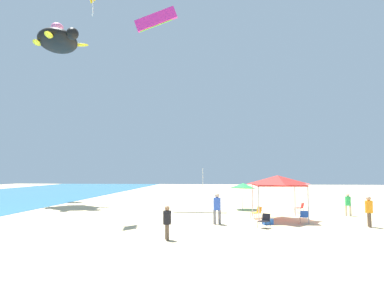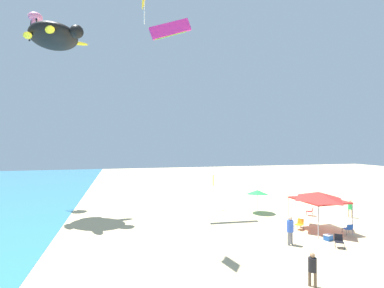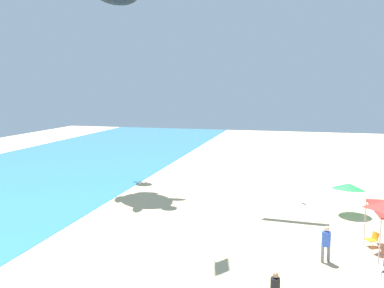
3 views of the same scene
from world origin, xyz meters
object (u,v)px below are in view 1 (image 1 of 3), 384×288
(folding_chair_left_of_tent, at_px, (257,212))
(kite_octopus_pink, at_px, (57,29))
(banner_flag, at_px, (203,183))
(kite_turtle_black, at_px, (58,41))
(canopy_tent, at_px, (278,181))
(cooler_box, at_px, (268,221))
(folding_chair_right_of_tent, at_px, (265,220))
(folding_chair_facing_ocean, at_px, (300,207))
(folding_chair_near_cooler, at_px, (304,216))
(person_far_stroller, at_px, (217,206))
(beach_umbrella, at_px, (243,186))
(kite_parafoil_magenta, at_px, (156,20))
(person_kite_handler, at_px, (348,203))
(person_by_tent, at_px, (369,209))
(person_beachcomber, at_px, (167,220))

(folding_chair_left_of_tent, distance_m, kite_octopus_pink, 35.32)
(banner_flag, bearing_deg, kite_turtle_black, 83.30)
(canopy_tent, height_order, cooler_box, canopy_tent)
(folding_chair_left_of_tent, relative_size, kite_octopus_pink, 0.24)
(canopy_tent, xyz_separation_m, folding_chair_right_of_tent, (-3.59, 1.29, -2.17))
(folding_chair_facing_ocean, xyz_separation_m, banner_flag, (4.92, 8.00, 1.70))
(canopy_tent, height_order, folding_chair_near_cooler, canopy_tent)
(person_far_stroller, bearing_deg, beach_umbrella, 50.12)
(cooler_box, bearing_deg, kite_parafoil_magenta, 40.60)
(beach_umbrella, xyz_separation_m, person_kite_handler, (-3.78, -7.47, -1.04))
(folding_chair_right_of_tent, height_order, person_far_stroller, person_far_stroller)
(folding_chair_right_of_tent, height_order, folding_chair_facing_ocean, same)
(canopy_tent, height_order, folding_chair_left_of_tent, canopy_tent)
(folding_chair_near_cooler, height_order, person_kite_handler, person_kite_handler)
(folding_chair_facing_ocean, relative_size, person_by_tent, 0.45)
(person_by_tent, bearing_deg, folding_chair_facing_ocean, -149.19)
(person_by_tent, height_order, person_far_stroller, person_far_stroller)
(person_beachcomber, xyz_separation_m, kite_turtle_black, (18.38, 15.04, 16.28))
(kite_octopus_pink, bearing_deg, folding_chair_left_of_tent, 79.72)
(beach_umbrella, xyz_separation_m, kite_turtle_black, (4.41, 19.36, 15.23))
(folding_chair_left_of_tent, distance_m, person_beachcomber, 9.52)
(banner_flag, bearing_deg, person_by_tent, -137.28)
(folding_chair_right_of_tent, bearing_deg, person_by_tent, 42.18)
(folding_chair_left_of_tent, bearing_deg, folding_chair_right_of_tent, -28.28)
(canopy_tent, bearing_deg, kite_octopus_pink, 55.54)
(person_beachcomber, distance_m, person_by_tent, 12.35)
(canopy_tent, xyz_separation_m, folding_chair_facing_ocean, (3.99, -2.27, -2.17))
(cooler_box, distance_m, kite_octopus_pink, 37.07)
(folding_chair_left_of_tent, bearing_deg, kite_octopus_pink, -154.81)
(kite_octopus_pink, bearing_deg, folding_chair_near_cooler, 79.66)
(person_beachcomber, relative_size, kite_turtle_black, 0.25)
(person_beachcomber, bearing_deg, kite_octopus_pink, -162.90)
(banner_flag, xyz_separation_m, person_beachcomber, (-16.54, 0.64, -1.21))
(person_beachcomber, bearing_deg, folding_chair_facing_ocean, 123.77)
(folding_chair_near_cooler, xyz_separation_m, person_far_stroller, (-0.82, 5.48, 0.65))
(folding_chair_near_cooler, xyz_separation_m, kite_parafoil_magenta, (10.24, 11.73, 17.76))
(person_kite_handler, distance_m, kite_octopus_pink, 39.06)
(person_by_tent, relative_size, kite_octopus_pink, 0.54)
(person_by_tent, height_order, kite_octopus_pink, kite_octopus_pink)
(person_kite_handler, xyz_separation_m, person_far_stroller, (-4.90, 9.51, 0.15))
(canopy_tent, distance_m, folding_chair_facing_ocean, 5.08)
(folding_chair_near_cooler, distance_m, cooler_box, 2.47)
(folding_chair_right_of_tent, xyz_separation_m, cooler_box, (1.37, -0.32, -0.27))
(folding_chair_right_of_tent, height_order, person_beachcomber, person_beachcomber)
(person_kite_handler, height_order, person_by_tent, person_by_tent)
(folding_chair_near_cooler, height_order, person_by_tent, person_by_tent)
(folding_chair_right_of_tent, relative_size, folding_chair_facing_ocean, 1.00)
(folding_chair_facing_ocean, relative_size, cooler_box, 1.13)
(person_far_stroller, distance_m, kite_octopus_pink, 34.67)
(folding_chair_right_of_tent, xyz_separation_m, person_beachcomber, (-4.04, 5.08, 0.49))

